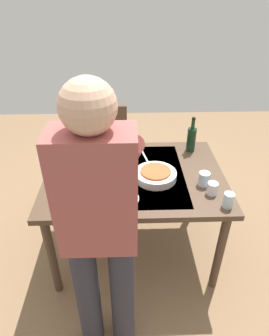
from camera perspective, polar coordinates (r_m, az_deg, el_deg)
ground_plane at (r=2.64m, az=-0.00°, el=-14.92°), size 6.00×6.00×0.00m
dining_table at (r=2.18m, az=-0.00°, el=-2.91°), size 1.31×0.96×0.76m
chair_near at (r=2.99m, az=-5.26°, el=4.42°), size 0.40×0.40×0.91m
person_server at (r=1.44m, az=-6.94°, el=-11.34°), size 0.42×0.61×1.69m
wine_bottle at (r=2.42m, az=11.14°, el=5.68°), size 0.07×0.07×0.30m
wine_glass_left at (r=2.41m, az=-1.95°, el=6.04°), size 0.07×0.07×0.15m
water_cup_near_left at (r=1.98m, az=15.09°, el=-3.91°), size 0.07×0.07×0.09m
water_cup_near_right at (r=2.16m, az=-5.25°, el=0.92°), size 0.08×0.08×0.10m
water_cup_far_left at (r=1.90m, az=18.01°, el=-6.05°), size 0.07×0.07×0.10m
water_cup_far_right at (r=2.05m, az=13.54°, el=-2.10°), size 0.08×0.08×0.10m
serving_bowl_pasta at (r=2.07m, az=4.16°, el=-1.31°), size 0.30×0.30×0.07m
dinner_plate_near at (r=2.30m, az=-10.49°, el=1.18°), size 0.23×0.23×0.01m
dinner_plate_far at (r=1.89m, az=-2.60°, el=-6.04°), size 0.23×0.23×0.01m
table_knife at (r=2.34m, az=1.99°, el=2.40°), size 0.06×0.20×0.00m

